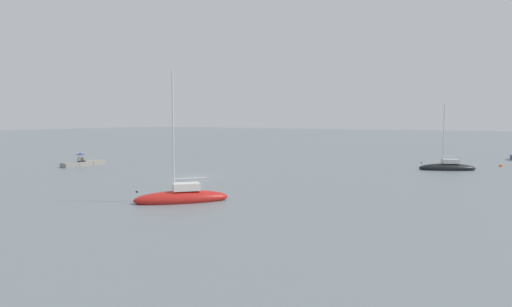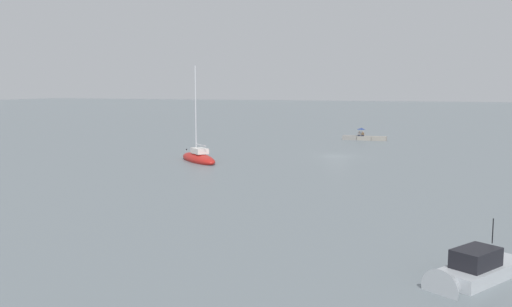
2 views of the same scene
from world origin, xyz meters
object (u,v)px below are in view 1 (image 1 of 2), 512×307
person_seated_brown_left (83,160)px  umbrella_open_navy (80,154)px  sailboat_red_mid (182,197)px  mooring_buoy_near (501,166)px  person_seated_grey_right (79,160)px  sailboat_black_near (447,167)px

person_seated_brown_left → umbrella_open_navy: (0.28, -0.21, 0.86)m
sailboat_red_mid → mooring_buoy_near: 49.30m
mooring_buoy_near → person_seated_brown_left: bearing=-58.1°
person_seated_grey_right → umbrella_open_navy: umbrella_open_navy is taller
person_seated_grey_right → sailboat_red_mid: 33.48m
sailboat_red_mid → mooring_buoy_near: (-45.03, 20.05, -0.30)m
umbrella_open_navy → sailboat_black_near: size_ratio=0.14×
person_seated_brown_left → sailboat_black_near: size_ratio=0.08×
person_seated_brown_left → mooring_buoy_near: bearing=121.6°
person_seated_brown_left → umbrella_open_navy: size_ratio=0.56×
person_seated_brown_left → person_seated_grey_right: (0.56, -0.02, 0.00)m
sailboat_black_near → umbrella_open_navy: bearing=89.6°
sailboat_red_mid → umbrella_open_navy: bearing=18.5°
sailboat_black_near → sailboat_red_mid: sailboat_red_mid is taller
sailboat_red_mid → mooring_buoy_near: bearing=-72.6°
person_seated_grey_right → sailboat_red_mid: size_ratio=0.07×
sailboat_red_mid → person_seated_grey_right: bearing=18.9°
person_seated_brown_left → umbrella_open_navy: bearing=-36.9°
umbrella_open_navy → mooring_buoy_near: 60.34m
person_seated_brown_left → umbrella_open_navy: 0.93m
umbrella_open_navy → sailboat_red_mid: size_ratio=0.12×
umbrella_open_navy → sailboat_black_near: sailboat_black_near is taller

